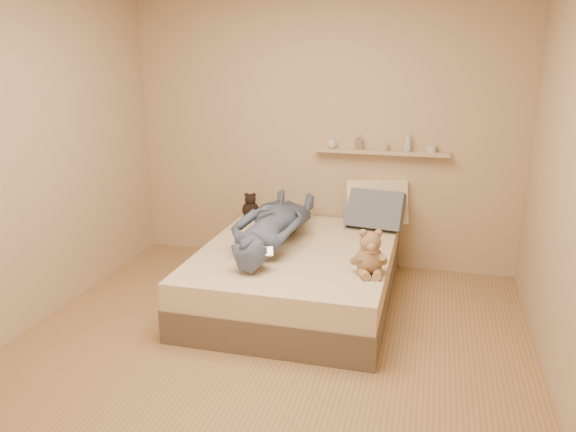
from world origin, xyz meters
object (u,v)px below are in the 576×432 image
(dark_plush, at_px, (250,207))
(pillow_grey, at_px, (375,210))
(wall_shelf, at_px, (381,152))
(game_console, at_px, (261,252))
(pillow_cream, at_px, (376,203))
(teddy_bear, at_px, (370,255))
(bed, at_px, (297,274))
(person, at_px, (272,224))

(dark_plush, height_order, pillow_grey, pillow_grey)
(wall_shelf, bearing_deg, game_console, -114.93)
(pillow_cream, height_order, wall_shelf, wall_shelf)
(game_console, bearing_deg, pillow_cream, 64.44)
(teddy_bear, relative_size, dark_plush, 1.37)
(wall_shelf, bearing_deg, bed, -121.18)
(dark_plush, bearing_deg, game_console, -68.45)
(dark_plush, height_order, wall_shelf, wall_shelf)
(wall_shelf, bearing_deg, pillow_grey, -92.95)
(pillow_cream, xyz_separation_m, person, (-0.75, -0.78, -0.02))
(bed, height_order, pillow_cream, pillow_cream)
(teddy_bear, bearing_deg, dark_plush, 138.42)
(game_console, xyz_separation_m, pillow_grey, (0.67, 1.24, 0.02))
(pillow_cream, xyz_separation_m, wall_shelf, (0.02, 0.08, 0.45))
(teddy_bear, bearing_deg, person, 152.58)
(person, bearing_deg, teddy_bear, 152.42)
(game_console, xyz_separation_m, teddy_bear, (0.75, 0.16, -0.01))
(bed, relative_size, pillow_grey, 3.80)
(pillow_grey, bearing_deg, dark_plush, 178.37)
(dark_plush, distance_m, pillow_grey, 1.17)
(teddy_bear, height_order, wall_shelf, wall_shelf)
(game_console, height_order, teddy_bear, teddy_bear)
(game_console, xyz_separation_m, person, (-0.09, 0.60, 0.02))
(teddy_bear, distance_m, pillow_grey, 1.08)
(bed, height_order, person, person)
(game_console, distance_m, pillow_grey, 1.41)
(bed, bearing_deg, wall_shelf, 58.82)
(bed, distance_m, dark_plush, 1.02)
(pillow_cream, distance_m, person, 1.08)
(bed, xyz_separation_m, dark_plush, (-0.63, 0.72, 0.33))
(dark_plush, relative_size, person, 0.17)
(dark_plush, bearing_deg, wall_shelf, 8.93)
(teddy_bear, height_order, dark_plush, teddy_bear)
(pillow_cream, distance_m, wall_shelf, 0.46)
(game_console, bearing_deg, teddy_bear, 12.01)
(game_console, distance_m, dark_plush, 1.37)
(bed, xyz_separation_m, wall_shelf, (0.55, 0.91, 0.88))
(pillow_grey, distance_m, wall_shelf, 0.53)
(bed, xyz_separation_m, pillow_cream, (0.53, 0.83, 0.43))
(bed, height_order, pillow_grey, pillow_grey)
(dark_plush, bearing_deg, person, -58.57)
(game_console, xyz_separation_m, wall_shelf, (0.68, 1.46, 0.50))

